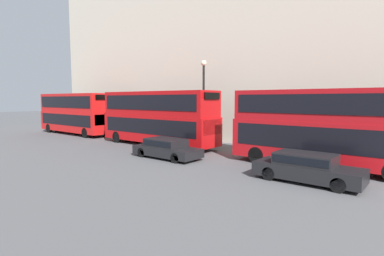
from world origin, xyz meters
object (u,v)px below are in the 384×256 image
(bus_third_in_queue, at_px, (75,112))
(car_hatchback, at_px, (166,148))
(bus_second_in_queue, at_px, (158,116))
(pedestrian, at_px, (167,133))
(car_dark_sedan, at_px, (307,167))
(bus_leading, at_px, (324,125))

(bus_third_in_queue, relative_size, car_hatchback, 2.31)
(bus_second_in_queue, distance_m, car_hatchback, 5.76)
(car_hatchback, bearing_deg, pedestrian, 43.93)
(car_dark_sedan, bearing_deg, bus_leading, 4.24)
(car_dark_sedan, relative_size, pedestrian, 2.82)
(bus_second_in_queue, relative_size, car_dark_sedan, 2.33)
(pedestrian, bearing_deg, car_hatchback, -136.07)
(bus_leading, bearing_deg, car_hatchback, 111.15)
(bus_third_in_queue, xyz_separation_m, car_hatchback, (-3.40, -17.22, -1.76))
(bus_leading, xyz_separation_m, bus_second_in_queue, (-0.00, 13.09, 0.04))
(bus_leading, relative_size, bus_third_in_queue, 0.93)
(car_dark_sedan, relative_size, car_hatchback, 1.01)
(bus_second_in_queue, xyz_separation_m, car_hatchback, (-3.40, -4.30, -1.78))
(bus_third_in_queue, bearing_deg, car_dark_sedan, -97.38)
(bus_leading, height_order, bus_third_in_queue, bus_third_in_queue)
(bus_second_in_queue, distance_m, car_dark_sedan, 13.88)
(bus_third_in_queue, bearing_deg, bus_leading, -90.00)
(bus_second_in_queue, height_order, car_dark_sedan, bus_second_in_queue)
(car_hatchback, bearing_deg, bus_leading, -68.85)
(pedestrian, bearing_deg, bus_second_in_queue, -154.55)
(bus_leading, relative_size, pedestrian, 5.97)
(bus_leading, relative_size, bus_second_in_queue, 0.91)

